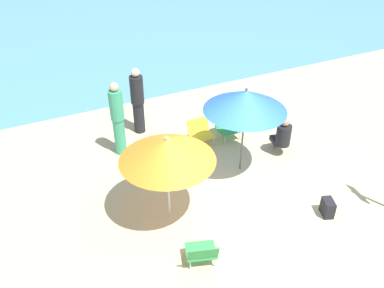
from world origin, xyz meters
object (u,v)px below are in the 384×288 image
Objects in this scene: umbrella_orange at (167,150)px; umbrella_blue at (246,101)px; beach_chair_c at (202,252)px; beach_bag at (328,208)px; person_c at (282,135)px; beach_chair_b at (227,124)px; beach_chair_a at (200,131)px; person_b at (138,101)px; person_a at (118,119)px.

umbrella_blue is (2.00, 0.67, 0.20)m from umbrella_orange.
beach_chair_c is 1.84× the size of beach_bag.
beach_chair_c is at bearing 135.44° from person_c.
person_c is (3.17, 2.16, 0.19)m from beach_chair_c.
umbrella_blue is 3.02× the size of beach_chair_b.
beach_chair_c is (-1.66, -3.38, -0.02)m from beach_chair_a.
beach_bag is (0.75, -1.99, -1.54)m from umbrella_blue.
umbrella_orange is at bearing 18.02° from beach_chair_c.
person_b is at bearing 11.31° from beach_chair_c.
person_c is (1.17, 0.12, -1.22)m from umbrella_blue.
beach_chair_a is 1.95m from person_c.
beach_chair_c is at bearing -179.00° from beach_bag.
person_a is (-2.59, 0.46, 0.57)m from beach_chair_b.
person_c is (3.18, 0.79, -1.03)m from umbrella_orange.
beach_chair_c is at bearing -28.79° from beach_chair_a.
beach_chair_b is 1.91× the size of beach_bag.
person_a is 1.05× the size of person_b.
person_b is at bearing 116.55° from beach_bag.
beach_bag is (2.24, -4.48, -0.70)m from person_b.
umbrella_orange is 2.12m from umbrella_blue.
person_c is at bearing 14.04° from umbrella_orange.
umbrella_orange is at bearing -95.37° from person_a.
umbrella_blue is at bearing -48.88° from person_a.
beach_chair_a is at bearing -8.54° from beach_chair_c.
beach_chair_a is 0.71m from beach_chair_b.
beach_bag is at bearing 25.00° from person_b.
umbrella_orange is 1.04× the size of person_b.
person_b reaches higher than beach_bag.
beach_chair_c is at bearing -37.46° from beach_chair_b.
beach_chair_b reaches higher than beach_chair_a.
umbrella_blue is 2.08× the size of person_c.
beach_chair_b reaches higher than beach_chair_c.
beach_chair_b is 3.32m from beach_bag.
beach_chair_a is at bearing -22.95° from person_a.
umbrella_orange is 2.99× the size of beach_chair_a.
umbrella_blue reaches higher than umbrella_orange.
beach_chair_c is 2.74m from beach_bag.
umbrella_orange is at bearing 115.16° from person_c.
beach_chair_a is 1.72m from person_b.
person_c is (3.39, -1.64, -0.43)m from person_a.
umbrella_orange is 3.43m from person_c.
beach_bag is (2.96, -3.76, -0.74)m from person_a.
beach_bag is at bearing -69.50° from umbrella_blue.
person_b reaches higher than beach_chair_c.
umbrella_blue is at bearing 11.22° from beach_chair_a.
person_b is at bearing 34.81° from person_a.
person_a is at bearing -102.27° from beach_chair_b.
person_b is at bearing -137.29° from beach_chair_a.
person_b is at bearing 59.52° from person_c.
beach_chair_c is at bearing -89.55° from umbrella_orange.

